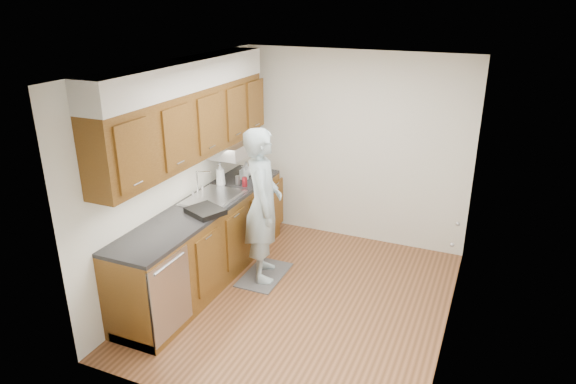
# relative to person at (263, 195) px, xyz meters

# --- Properties ---
(floor) EXTENTS (3.50, 3.50, 0.00)m
(floor) POSITION_rel_person_xyz_m (0.62, -0.31, -1.03)
(floor) COLOR brown
(floor) RESTS_ON ground
(ceiling) EXTENTS (3.50, 3.50, 0.00)m
(ceiling) POSITION_rel_person_xyz_m (0.62, -0.31, 1.47)
(ceiling) COLOR white
(ceiling) RESTS_ON wall_left
(wall_left) EXTENTS (0.02, 3.50, 2.50)m
(wall_left) POSITION_rel_person_xyz_m (-0.88, -0.31, 0.22)
(wall_left) COLOR silver
(wall_left) RESTS_ON floor
(wall_right) EXTENTS (0.02, 3.50, 2.50)m
(wall_right) POSITION_rel_person_xyz_m (2.12, -0.31, 0.22)
(wall_right) COLOR silver
(wall_right) RESTS_ON floor
(wall_back) EXTENTS (3.00, 0.02, 2.50)m
(wall_back) POSITION_rel_person_xyz_m (0.62, 1.44, 0.22)
(wall_back) COLOR silver
(wall_back) RESTS_ON floor
(counter) EXTENTS (0.64, 2.80, 1.30)m
(counter) POSITION_rel_person_xyz_m (-0.58, -0.31, -0.54)
(counter) COLOR brown
(counter) RESTS_ON floor
(upper_cabinets) EXTENTS (0.47, 2.80, 1.21)m
(upper_cabinets) POSITION_rel_person_xyz_m (-0.72, -0.26, 0.92)
(upper_cabinets) COLOR brown
(upper_cabinets) RESTS_ON wall_left
(closet_door) EXTENTS (0.02, 1.22, 2.05)m
(closet_door) POSITION_rel_person_xyz_m (2.10, -0.01, -0.00)
(closet_door) COLOR silver
(closet_door) RESTS_ON wall_right
(floor_mat) EXTENTS (0.45, 0.76, 0.01)m
(floor_mat) POSITION_rel_person_xyz_m (0.00, 0.00, -1.02)
(floor_mat) COLOR #5E5E61
(floor_mat) RESTS_ON floor
(person) EXTENTS (0.74, 0.85, 2.02)m
(person) POSITION_rel_person_xyz_m (0.00, 0.00, 0.00)
(person) COLOR #9BB2BC
(person) RESTS_ON floor_mat
(soap_bottle_a) EXTENTS (0.12, 0.12, 0.30)m
(soap_bottle_a) POSITION_rel_person_xyz_m (-0.70, 0.27, 0.06)
(soap_bottle_a) COLOR silver
(soap_bottle_a) RESTS_ON counter
(soap_bottle_b) EXTENTS (0.11, 0.11, 0.18)m
(soap_bottle_b) POSITION_rel_person_xyz_m (-0.55, 0.60, 0.01)
(soap_bottle_b) COLOR silver
(soap_bottle_b) RESTS_ON counter
(soap_bottle_c) EXTENTS (0.21, 0.21, 0.19)m
(soap_bottle_c) POSITION_rel_person_xyz_m (-0.58, 0.72, 0.01)
(soap_bottle_c) COLOR silver
(soap_bottle_c) RESTS_ON counter
(soda_can) EXTENTS (0.07, 0.07, 0.12)m
(soda_can) POSITION_rel_person_xyz_m (-0.43, 0.38, -0.03)
(soda_can) COLOR #A51C27
(soda_can) RESTS_ON counter
(steel_can) EXTENTS (0.08, 0.08, 0.11)m
(steel_can) POSITION_rel_person_xyz_m (-0.54, 0.40, -0.03)
(steel_can) COLOR #A5A5AA
(steel_can) RESTS_ON counter
(dish_rack) EXTENTS (0.46, 0.43, 0.06)m
(dish_rack) POSITION_rel_person_xyz_m (-0.43, -0.52, -0.06)
(dish_rack) COLOR black
(dish_rack) RESTS_ON counter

